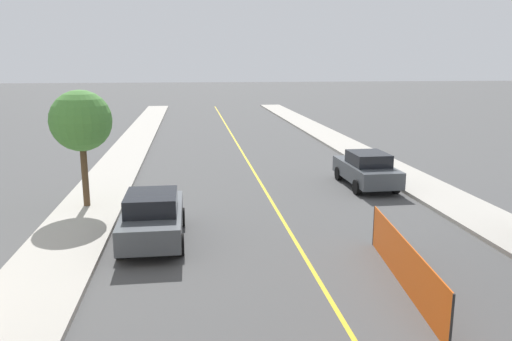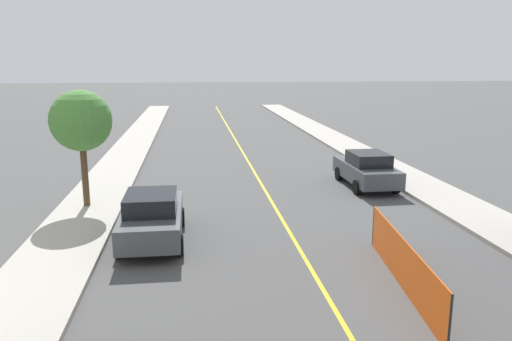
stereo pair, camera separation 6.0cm
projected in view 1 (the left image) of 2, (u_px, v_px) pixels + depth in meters
The scene contains 7 objects.
lane_stripe at pixel (247, 161), 28.30m from camera, with size 0.12×71.85×0.01m.
sidewalk_left at pixel (120, 163), 27.38m from camera, with size 2.43×71.85×0.15m.
sidewalk_right at pixel (367, 157), 29.19m from camera, with size 2.43×71.85×0.15m.
safety_mesh_fence at pixel (404, 263), 12.34m from camera, with size 0.69×5.86×1.23m.
parked_car_curb_near at pixel (153, 217), 15.47m from camera, with size 1.93×4.30×1.59m.
parked_car_curb_mid at pixel (367, 169), 22.33m from camera, with size 1.94×4.32×1.59m.
street_tree_left_near at pixel (81, 121), 18.32m from camera, with size 2.26×2.26×4.37m.
Camera 1 is at (-3.17, 8.33, 5.49)m, focal length 35.00 mm.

